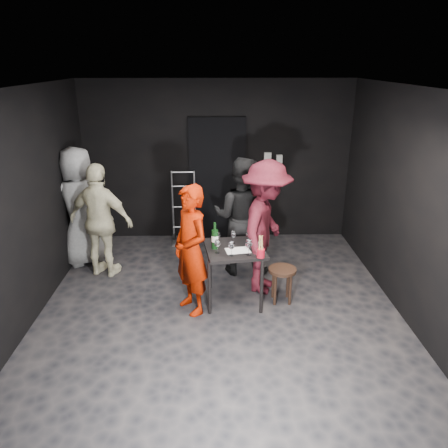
{
  "coord_description": "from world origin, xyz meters",
  "views": [
    {
      "loc": [
        -0.06,
        -4.8,
        2.98
      ],
      "look_at": [
        0.06,
        0.25,
        1.07
      ],
      "focal_mm": 35.0,
      "sensor_mm": 36.0,
      "label": 1
    }
  ],
  "objects_px": {
    "man_maroon": "(266,215)",
    "wine_bottle": "(215,239)",
    "breadstick_cup": "(261,247)",
    "stool": "(282,275)",
    "server_red": "(191,245)",
    "woman_black": "(241,208)",
    "tasting_table": "(235,255)",
    "bystander_grey": "(79,195)",
    "hand_truck": "(184,230)",
    "bystander_cream": "(100,215)"
  },
  "relations": [
    {
      "from": "hand_truck",
      "to": "bystander_grey",
      "type": "bearing_deg",
      "value": -154.88
    },
    {
      "from": "tasting_table",
      "to": "hand_truck",
      "type": "bearing_deg",
      "value": 111.25
    },
    {
      "from": "woman_black",
      "to": "bystander_cream",
      "type": "relative_size",
      "value": 1.08
    },
    {
      "from": "man_maroon",
      "to": "wine_bottle",
      "type": "height_order",
      "value": "man_maroon"
    },
    {
      "from": "bystander_grey",
      "to": "bystander_cream",
      "type": "bearing_deg",
      "value": 98.38
    },
    {
      "from": "woman_black",
      "to": "wine_bottle",
      "type": "bearing_deg",
      "value": 81.67
    },
    {
      "from": "man_maroon",
      "to": "breadstick_cup",
      "type": "distance_m",
      "value": 0.63
    },
    {
      "from": "wine_bottle",
      "to": "breadstick_cup",
      "type": "xyz_separation_m",
      "value": [
        0.55,
        -0.28,
        0.0
      ]
    },
    {
      "from": "hand_truck",
      "to": "tasting_table",
      "type": "height_order",
      "value": "hand_truck"
    },
    {
      "from": "hand_truck",
      "to": "stool",
      "type": "distance_m",
      "value": 2.45
    },
    {
      "from": "woman_black",
      "to": "hand_truck",
      "type": "bearing_deg",
      "value": -35.81
    },
    {
      "from": "bystander_cream",
      "to": "wine_bottle",
      "type": "distance_m",
      "value": 1.8
    },
    {
      "from": "stool",
      "to": "woman_black",
      "type": "bearing_deg",
      "value": 118.67
    },
    {
      "from": "woman_black",
      "to": "breadstick_cup",
      "type": "bearing_deg",
      "value": 114.21
    },
    {
      "from": "bystander_cream",
      "to": "breadstick_cup",
      "type": "distance_m",
      "value": 2.42
    },
    {
      "from": "bystander_grey",
      "to": "wine_bottle",
      "type": "bearing_deg",
      "value": 112.95
    },
    {
      "from": "stool",
      "to": "woman_black",
      "type": "xyz_separation_m",
      "value": [
        -0.48,
        0.88,
        0.62
      ]
    },
    {
      "from": "woman_black",
      "to": "bystander_grey",
      "type": "xyz_separation_m",
      "value": [
        -2.39,
        0.37,
        0.1
      ]
    },
    {
      "from": "tasting_table",
      "to": "wine_bottle",
      "type": "height_order",
      "value": "wine_bottle"
    },
    {
      "from": "hand_truck",
      "to": "bystander_cream",
      "type": "height_order",
      "value": "bystander_cream"
    },
    {
      "from": "woman_black",
      "to": "breadstick_cup",
      "type": "distance_m",
      "value": 1.14
    },
    {
      "from": "bystander_grey",
      "to": "breadstick_cup",
      "type": "xyz_separation_m",
      "value": [
        2.56,
        -1.5,
        -0.21
      ]
    },
    {
      "from": "wine_bottle",
      "to": "hand_truck",
      "type": "bearing_deg",
      "value": 104.63
    },
    {
      "from": "tasting_table",
      "to": "wine_bottle",
      "type": "distance_m",
      "value": 0.34
    },
    {
      "from": "stool",
      "to": "server_red",
      "type": "distance_m",
      "value": 1.27
    },
    {
      "from": "tasting_table",
      "to": "bystander_grey",
      "type": "bearing_deg",
      "value": 151.87
    },
    {
      "from": "tasting_table",
      "to": "wine_bottle",
      "type": "relative_size",
      "value": 2.17
    },
    {
      "from": "server_red",
      "to": "breadstick_cup",
      "type": "distance_m",
      "value": 0.84
    },
    {
      "from": "man_maroon",
      "to": "bystander_cream",
      "type": "xyz_separation_m",
      "value": [
        -2.28,
        0.5,
        -0.16
      ]
    },
    {
      "from": "stool",
      "to": "server_red",
      "type": "relative_size",
      "value": 0.27
    },
    {
      "from": "server_red",
      "to": "stool",
      "type": "bearing_deg",
      "value": 66.06
    },
    {
      "from": "breadstick_cup",
      "to": "woman_black",
      "type": "bearing_deg",
      "value": 98.31
    },
    {
      "from": "stool",
      "to": "bystander_cream",
      "type": "height_order",
      "value": "bystander_cream"
    },
    {
      "from": "man_maroon",
      "to": "wine_bottle",
      "type": "bearing_deg",
      "value": 134.1
    },
    {
      "from": "hand_truck",
      "to": "tasting_table",
      "type": "relative_size",
      "value": 1.67
    },
    {
      "from": "stool",
      "to": "server_red",
      "type": "xyz_separation_m",
      "value": [
        -1.15,
        -0.18,
        0.51
      ]
    },
    {
      "from": "stool",
      "to": "breadstick_cup",
      "type": "height_order",
      "value": "breadstick_cup"
    },
    {
      "from": "server_red",
      "to": "wine_bottle",
      "type": "relative_size",
      "value": 5.12
    },
    {
      "from": "bystander_grey",
      "to": "breadstick_cup",
      "type": "relative_size",
      "value": 7.36
    },
    {
      "from": "breadstick_cup",
      "to": "stool",
      "type": "bearing_deg",
      "value": 38.18
    },
    {
      "from": "man_maroon",
      "to": "server_red",
      "type": "bearing_deg",
      "value": 137.45
    },
    {
      "from": "hand_truck",
      "to": "breadstick_cup",
      "type": "xyz_separation_m",
      "value": [
        1.07,
        -2.27,
        0.66
      ]
    },
    {
      "from": "bystander_grey",
      "to": "breadstick_cup",
      "type": "height_order",
      "value": "bystander_grey"
    },
    {
      "from": "tasting_table",
      "to": "man_maroon",
      "type": "height_order",
      "value": "man_maroon"
    },
    {
      "from": "tasting_table",
      "to": "breadstick_cup",
      "type": "height_order",
      "value": "breadstick_cup"
    },
    {
      "from": "man_maroon",
      "to": "wine_bottle",
      "type": "distance_m",
      "value": 0.76
    },
    {
      "from": "man_maroon",
      "to": "stool",
      "type": "bearing_deg",
      "value": -131.03
    },
    {
      "from": "hand_truck",
      "to": "server_red",
      "type": "bearing_deg",
      "value": -86.3
    },
    {
      "from": "tasting_table",
      "to": "bystander_grey",
      "type": "relative_size",
      "value": 0.34
    },
    {
      "from": "tasting_table",
      "to": "stool",
      "type": "height_order",
      "value": "tasting_table"
    }
  ]
}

